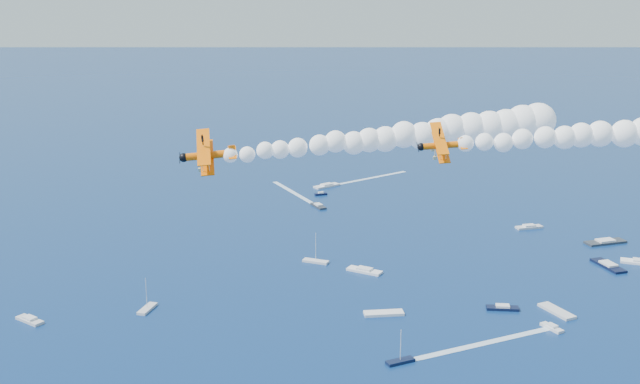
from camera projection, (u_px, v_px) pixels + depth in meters
The scene contains 5 objects.
biplane_lead at pixel (443, 145), 105.00m from camera, with size 6.52×7.31×4.40m, color #FA6A05, non-canonical shape.
biplane_trail at pixel (209, 155), 115.75m from camera, with size 8.33×9.35×5.63m, color #FF6905, non-canonical shape.
smoke_trail_trail at pixel (386, 138), 118.31m from camera, with size 40.83×36.11×9.42m, color white, non-canonical shape.
spectator_boats at pixel (531, 292), 212.46m from camera, with size 223.94×165.20×0.70m.
boat_wakes at pixel (443, 252), 245.41m from camera, with size 219.13×158.81×0.04m.
Camera 1 is at (66.68, -75.07, 81.33)m, focal length 44.43 mm.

